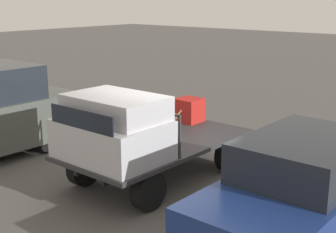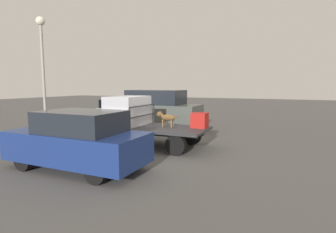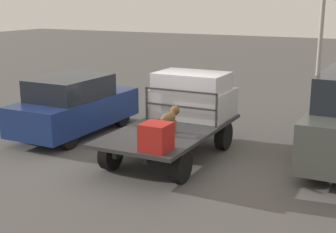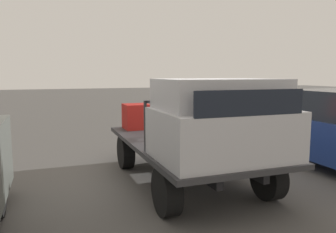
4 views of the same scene
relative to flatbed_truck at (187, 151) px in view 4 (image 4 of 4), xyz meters
The scene contains 6 objects.
ground_plane 0.57m from the flatbed_truck, ahead, with size 80.00×80.00×0.00m, color #514F4C.
flatbed_truck is the anchor object (origin of this frame).
truck_cab 1.45m from the flatbed_truck, ahead, with size 1.41×1.92×1.15m.
truck_headboard 0.89m from the flatbed_truck, ahead, with size 0.04×1.92×0.81m.
dog 0.72m from the flatbed_truck, 155.99° to the right, with size 0.97×0.24×0.61m.
cargo_crate 1.80m from the flatbed_truck, 162.91° to the right, with size 0.55×0.55×0.55m.
Camera 4 is at (5.41, -2.38, 1.99)m, focal length 35.00 mm.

